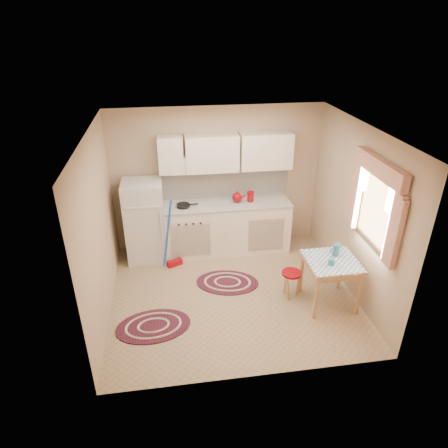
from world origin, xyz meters
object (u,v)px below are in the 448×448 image
at_px(fridge, 145,221).
at_px(base_cabinets, 225,228).
at_px(stool, 291,284).
at_px(table, 329,282).

xyz_separation_m(fridge, base_cabinets, (1.36, 0.05, -0.26)).
relative_size(base_cabinets, stool, 5.36).
bearing_deg(table, base_cabinets, 126.30).
xyz_separation_m(table, stool, (-0.49, 0.23, -0.15)).
height_order(base_cabinets, table, base_cabinets).
height_order(fridge, table, fridge).
xyz_separation_m(fridge, stool, (2.13, -1.43, -0.49)).
distance_m(table, stool, 0.56).
bearing_deg(base_cabinets, fridge, -177.90).
height_order(fridge, stool, fridge).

